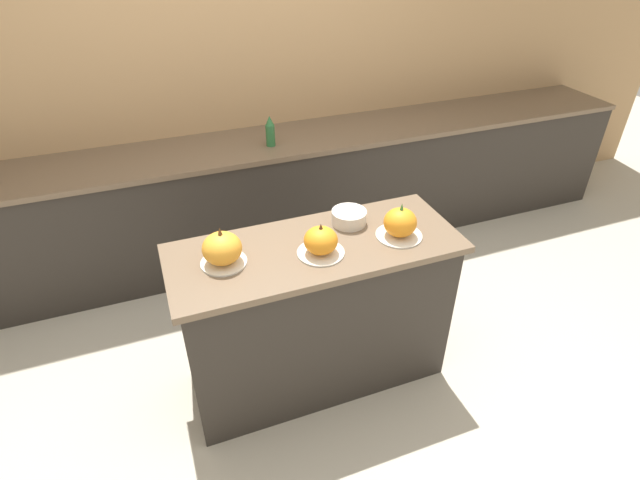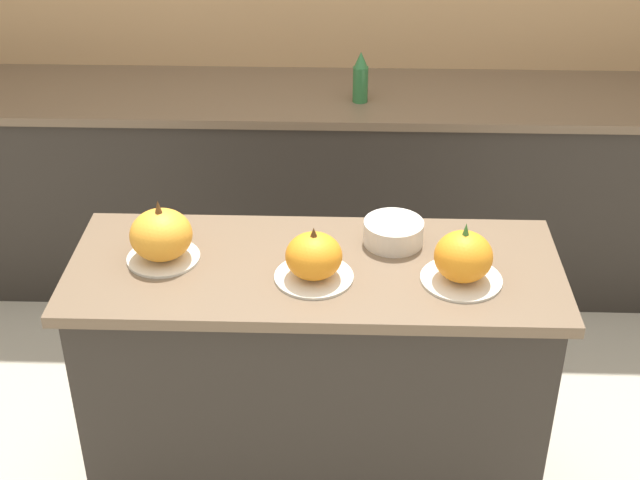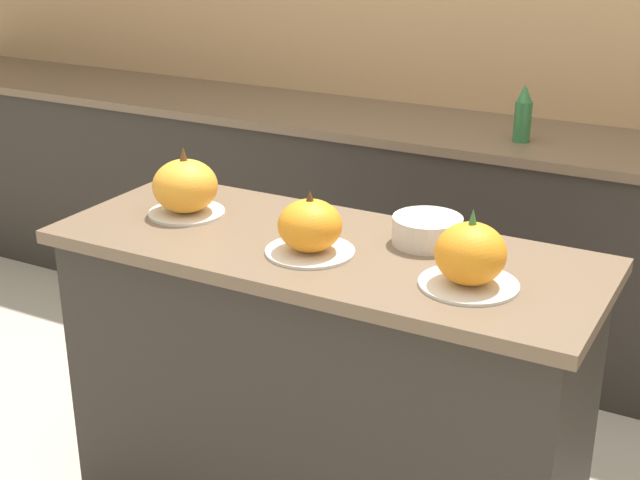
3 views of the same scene
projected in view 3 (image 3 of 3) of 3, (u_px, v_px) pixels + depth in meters
wall_back at (525, 23)px, 3.48m from camera, size 8.00×0.06×2.50m
kitchen_island at (323, 397)px, 2.41m from camera, size 1.42×0.56×0.90m
back_counter at (484, 242)px, 3.50m from camera, size 6.00×0.60×0.89m
pumpkin_cake_left at (185, 188)px, 2.43m from camera, size 0.21×0.21×0.19m
pumpkin_cake_center at (308, 228)px, 2.17m from camera, size 0.22×0.22×0.16m
pumpkin_cake_right at (470, 257)px, 1.99m from camera, size 0.23×0.23×0.18m
bottle_tall at (523, 114)px, 3.17m from camera, size 0.06×0.06×0.21m
mixing_bowl at (427, 230)px, 2.24m from camera, size 0.18×0.18×0.07m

